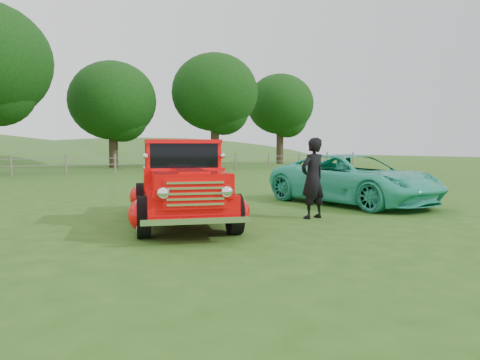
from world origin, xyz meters
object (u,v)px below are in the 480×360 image
teal_sedan (353,179)px  man (313,178)px  red_pickup (182,186)px  tree_far_east (280,104)px  tree_near_east (113,101)px  tree_mid_east (215,93)px

teal_sedan → man: man is taller
red_pickup → teal_sedan: red_pickup is taller
tree_far_east → red_pickup: size_ratio=1.68×
tree_near_east → red_pickup: bearing=-103.8°
tree_mid_east → red_pickup: 29.91m
tree_near_east → tree_far_east: tree_far_east is taller
tree_far_east → red_pickup: bearing=-129.8°
tree_mid_east → red_pickup: (-14.72, -25.47, -5.38)m
tree_near_east → teal_sedan: size_ratio=1.62×
tree_far_east → man: (-20.92, -29.44, -4.94)m
tree_mid_east → tree_near_east: bearing=166.0°
tree_near_east → tree_mid_east: 8.30m
tree_mid_east → teal_sedan: (-9.17, -25.00, -5.46)m
teal_sedan → man: bearing=-156.8°
tree_mid_east → tree_far_east: (9.00, 3.00, -0.31)m
tree_far_east → tree_near_east: bearing=-176.6°
tree_near_east → tree_mid_east: tree_mid_east is taller
red_pickup → man: (2.81, -0.97, 0.12)m
tree_mid_east → tree_far_east: 9.49m
tree_near_east → red_pickup: (-6.72, -27.47, -4.45)m
tree_far_east → man: size_ratio=4.82×
red_pickup → man: size_ratio=2.87×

